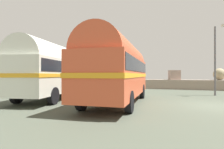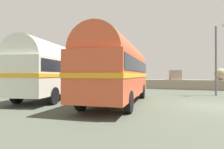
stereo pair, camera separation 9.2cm
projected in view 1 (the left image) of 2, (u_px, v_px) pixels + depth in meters
ground at (216, 106)px, 9.70m from camera, size 32.00×26.00×0.02m
breakwater at (197, 83)px, 20.80m from camera, size 31.36×2.26×2.46m
vintage_coach at (118, 68)px, 10.67m from camera, size 3.22×8.77×3.70m
second_coach at (56, 69)px, 12.88m from camera, size 4.09×8.89×3.70m
lamp_post at (216, 56)px, 14.51m from camera, size 0.85×0.79×5.50m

